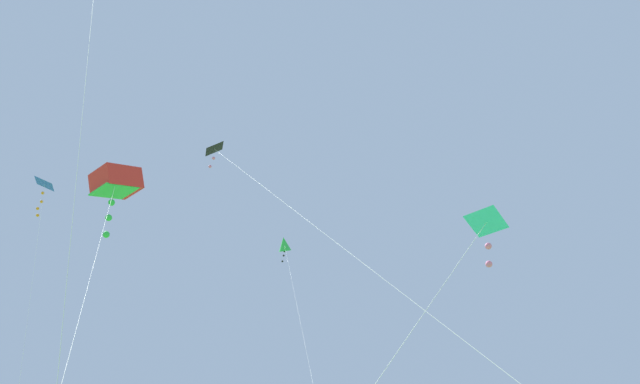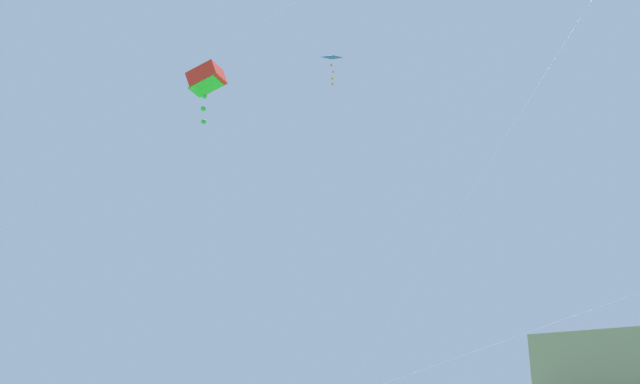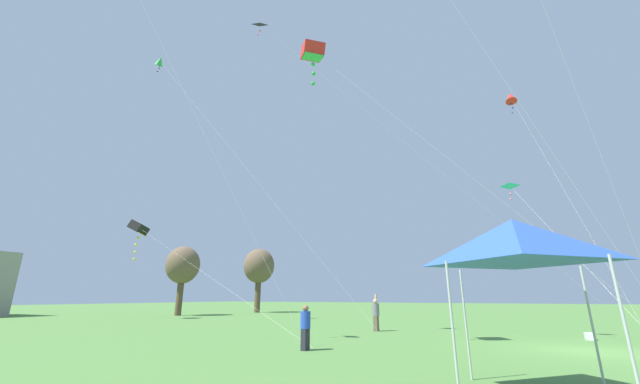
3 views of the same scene
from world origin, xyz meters
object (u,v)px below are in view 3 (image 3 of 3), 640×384
Objects in this scene: kite_cyan_delta_5 at (511,187)px; kite_green_diamond_7 at (160,62)px; person_grey_shirt at (376,313)px; kite_red_box_3 at (313,52)px; festival_tent at (515,241)px; kite_black_delta_6 at (263,27)px; person_blue_shirt at (305,326)px; cooler_box at (590,336)px; kite_black_box_8 at (139,229)px; kite_red_diamond_4 at (511,98)px.

kite_green_diamond_7 is at bearing 93.64° from kite_cyan_delta_5.
person_grey_shirt is 0.15× the size of kite_red_box_3.
kite_black_delta_6 is (6.98, 12.54, 16.15)m from festival_tent.
festival_tent is 0.18× the size of kite_black_delta_6.
person_grey_shirt reaches higher than person_blue_shirt.
kite_green_diamond_7 is at bearing 94.09° from cooler_box.
kite_cyan_delta_5 is 31.87m from kite_black_box_8.
kite_red_box_3 is at bearing -115.79° from kite_black_delta_6.
kite_cyan_delta_5 is at bearing -24.46° from person_grey_shirt.
kite_green_diamond_7 is (-2.19, 30.62, 23.85)m from cooler_box.
kite_red_diamond_4 is (8.58, 0.83, 17.68)m from cooler_box.
cooler_box is 19.67m from kite_red_diamond_4.
kite_cyan_delta_5 is 18.40m from kite_black_delta_6.
kite_green_diamond_7 is at bearing 68.79° from festival_tent.
festival_tent is 0.15× the size of kite_black_box_8.
kite_black_delta_6 is (-5.69, 5.16, 18.27)m from person_grey_shirt.
kite_cyan_delta_5 is (12.51, -0.72, 4.66)m from festival_tent.
person_blue_shirt is 26.24m from kite_red_diamond_4.
person_grey_shirt is (-0.23, 10.41, 0.87)m from cooler_box.
cooler_box is 38.88m from kite_green_diamond_7.
kite_cyan_delta_5 is at bearing 170.62° from kite_red_diamond_4.
kite_green_diamond_7 is (-1.80, 28.31, 16.21)m from kite_cyan_delta_5.
kite_green_diamond_7 is at bearing 76.10° from kite_black_delta_6.
kite_black_delta_6 is at bearing -155.54° from person_grey_shirt.
kite_red_diamond_4 is at bearing 9.83° from person_blue_shirt.
cooler_box is at bearing -85.91° from kite_green_diamond_7.
person_blue_shirt is 31.45m from kite_green_diamond_7.
kite_green_diamond_7 reaches higher than festival_tent.
kite_black_delta_6 is at bearing 60.90° from festival_tent.
cooler_box is at bearing -91.19° from kite_black_box_8.
kite_green_diamond_7 is (6.16, 20.10, 10.16)m from kite_red_box_3.
kite_red_diamond_4 is 32.27m from kite_green_diamond_7.
festival_tent is 34.35m from kite_black_box_8.
kite_red_box_3 is 7.81m from kite_black_delta_6.
person_grey_shirt is at bearing 88.88° from kite_cyan_delta_5.
kite_black_box_8 is (6.62, 18.59, -11.03)m from kite_black_delta_6.
kite_red_box_3 is 25.92m from kite_black_box_8.
person_blue_shirt is at bearing -121.01° from kite_black_delta_6.
festival_tent is at bearing -111.21° from kite_green_diamond_7.
kite_red_diamond_4 is at bearing -70.13° from kite_green_diamond_7.
kite_red_diamond_4 reaches higher than festival_tent.
kite_green_diamond_7 reaches higher than kite_black_box_8.
kite_black_box_8 is at bearing 106.17° from person_blue_shirt.
festival_tent is at bearing -119.10° from kite_black_delta_6.
cooler_box is at bearing -51.58° from kite_red_box_3.
kite_green_diamond_7 reaches higher than kite_red_diamond_4.
kite_black_box_8 is (1.09, 31.85, 0.46)m from kite_cyan_delta_5.
kite_green_diamond_7 reaches higher than person_blue_shirt.
festival_tent reaches higher than person_grey_shirt.
cooler_box is (12.89, -3.04, -2.98)m from festival_tent.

